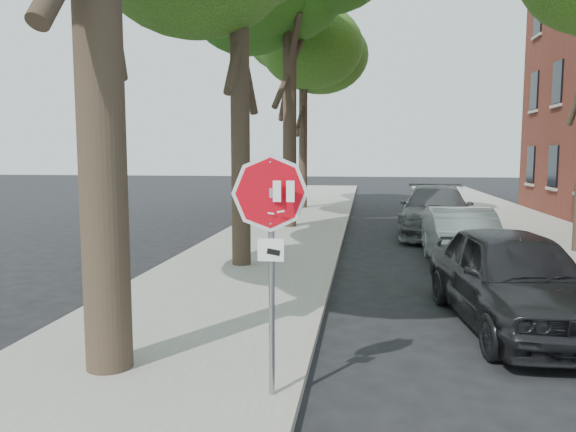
% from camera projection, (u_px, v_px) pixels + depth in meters
% --- Properties ---
extents(ground, '(120.00, 120.00, 0.00)m').
position_uv_depth(ground, '(336.00, 409.00, 6.02)').
color(ground, black).
rests_on(ground, ground).
extents(sidewalk_left, '(4.00, 55.00, 0.12)m').
position_uv_depth(sidewalk_left, '(278.00, 236.00, 18.17)').
color(sidewalk_left, gray).
rests_on(sidewalk_left, ground).
extents(sidewalk_right, '(4.00, 55.00, 0.12)m').
position_uv_depth(sidewalk_right, '(555.00, 241.00, 17.01)').
color(sidewalk_right, gray).
rests_on(sidewalk_right, ground).
extents(curb_left, '(0.12, 55.00, 0.13)m').
position_uv_depth(curb_left, '(342.00, 237.00, 17.89)').
color(curb_left, '#9E9384').
rests_on(curb_left, ground).
extents(curb_right, '(0.12, 55.00, 0.13)m').
position_uv_depth(curb_right, '(485.00, 240.00, 17.29)').
color(curb_right, '#9E9384').
rests_on(curb_right, ground).
extents(stop_sign, '(0.76, 0.34, 2.61)m').
position_uv_depth(stop_sign, '(271.00, 228.00, 5.88)').
color(stop_sign, gray).
rests_on(stop_sign, sidewalk_left).
extents(tree_mid_b, '(5.88, 5.46, 10.36)m').
position_uv_depth(tree_mid_b, '(289.00, 0.00, 19.36)').
color(tree_mid_b, black).
rests_on(tree_mid_b, sidewalk_left).
extents(tree_far, '(5.29, 4.91, 9.33)m').
position_uv_depth(tree_far, '(303.00, 57.00, 26.37)').
color(tree_far, black).
rests_on(tree_far, sidewalk_left).
extents(car_a, '(2.36, 4.78, 1.57)m').
position_uv_depth(car_a, '(513.00, 278.00, 8.80)').
color(car_a, black).
rests_on(car_a, ground).
extents(car_b, '(1.54, 4.26, 1.40)m').
position_uv_depth(car_b, '(462.00, 238.00, 13.45)').
color(car_b, '#A4A8AC').
rests_on(car_b, ground).
extents(car_c, '(2.88, 5.85, 1.64)m').
position_uv_depth(car_c, '(436.00, 211.00, 18.60)').
color(car_c, '#47484B').
rests_on(car_c, ground).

